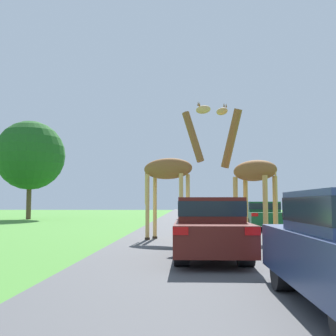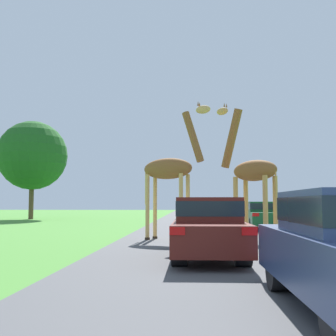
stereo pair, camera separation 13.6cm
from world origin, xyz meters
name	(u,v)px [view 1 (the left image)]	position (x,y,z in m)	size (l,w,h in m)	color
road	(204,221)	(0.00, 30.00, 0.00)	(7.52, 120.00, 0.00)	#4C4C4F
giraffe_near_road	(171,170)	(-1.82, 14.39, 2.56)	(2.66, 1.56, 5.02)	tan
giraffe_companion	(250,172)	(1.16, 14.79, 2.53)	(2.30, 2.33, 5.36)	tan
car_queue_right	(261,214)	(2.65, 21.06, 0.75)	(1.74, 4.55, 1.42)	#144C28
car_queue_left	(210,226)	(-0.67, 9.47, 0.78)	(1.70, 4.67, 1.49)	#561914
car_far_ahead	(245,213)	(2.59, 26.69, 0.69)	(1.75, 4.63, 1.28)	maroon
tree_centre_back	(30,155)	(-14.37, 33.42, 5.33)	(5.78, 5.78, 8.23)	brown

